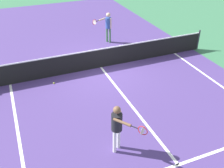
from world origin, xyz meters
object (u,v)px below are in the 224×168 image
(net, at_px, (101,58))
(player_near, at_px, (118,124))
(player_far, at_px, (108,24))
(tennis_ball_near_net, at_px, (54,83))

(net, relative_size, player_near, 6.92)
(player_near, bearing_deg, player_far, 70.34)
(net, xyz_separation_m, player_near, (-1.39, -5.20, 0.50))
(player_near, xyz_separation_m, tennis_ball_near_net, (-0.99, 4.55, -0.96))
(player_near, distance_m, player_far, 8.40)
(player_near, height_order, tennis_ball_near_net, player_near)
(player_near, distance_m, tennis_ball_near_net, 4.76)
(net, bearing_deg, tennis_ball_near_net, -164.86)
(player_near, bearing_deg, tennis_ball_near_net, 102.24)
(net, relative_size, tennis_ball_near_net, 168.74)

